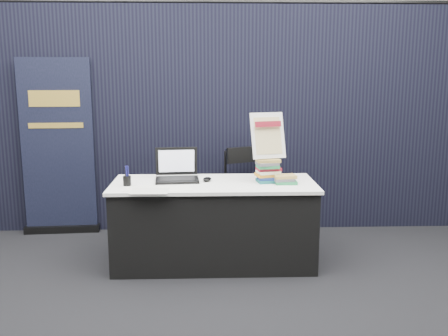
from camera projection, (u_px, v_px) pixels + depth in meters
floor at (215, 288)px, 4.01m from camera, size 8.00×8.00×0.00m
wall_back at (210, 69)px, 7.61m from camera, size 8.00×0.02×3.50m
drape_partition at (212, 120)px, 5.36m from camera, size 6.00×0.08×2.40m
display_table at (214, 223)px, 4.48m from camera, size 1.80×0.75×0.75m
laptop at (177, 173)px, 4.50m from camera, size 0.40×0.33×0.29m
mouse at (207, 179)px, 4.46m from camera, size 0.10×0.13×0.04m
brochure_left at (140, 188)px, 4.18m from camera, size 0.31×0.22×0.00m
brochure_mid at (150, 191)px, 4.09m from camera, size 0.32×0.23×0.00m
brochure_right at (174, 189)px, 4.17m from camera, size 0.32×0.26×0.00m
pen_cup at (127, 181)px, 4.27m from camera, size 0.09×0.09×0.09m
book_stack_tall at (268, 171)px, 4.41m from camera, size 0.21×0.18×0.21m
book_stack_short at (285, 179)px, 4.37m from camera, size 0.18×0.14×0.08m
info_sign at (268, 136)px, 4.38m from camera, size 0.33×0.20×0.42m
pullup_banner at (58, 157)px, 5.27m from camera, size 0.79×0.15×1.86m
stacking_chair at (246, 190)px, 5.08m from camera, size 0.56×0.58×0.95m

